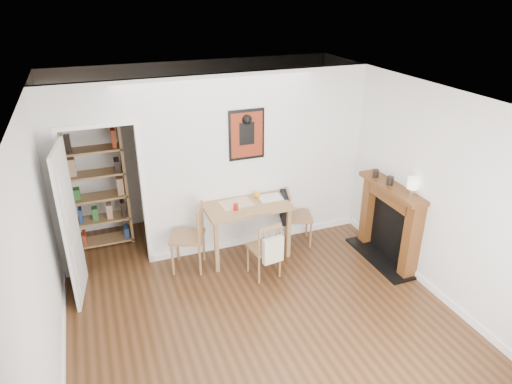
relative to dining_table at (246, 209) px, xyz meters
name	(u,v)px	position (x,y,z in m)	size (l,w,h in m)	color
ground	(253,300)	(-0.29, -1.10, -0.72)	(5.20, 5.20, 0.00)	#51301A
room_shell	(227,168)	(-0.19, 0.24, 0.57)	(5.20, 5.20, 5.20)	silver
dining_table	(246,209)	(0.00, 0.00, 0.00)	(1.21, 0.77, 0.82)	#966C46
chair_left	(187,237)	(-0.88, -0.09, -0.24)	(0.63, 0.63, 0.97)	olive
chair_right	(297,216)	(0.82, 0.00, -0.27)	(0.58, 0.54, 0.87)	olive
chair_front	(264,248)	(0.04, -0.62, -0.30)	(0.47, 0.51, 0.83)	olive
bookshelf	(98,185)	(-1.93, 1.05, 0.24)	(0.82, 0.33, 1.95)	#966C46
fireplace	(390,220)	(1.87, -0.85, -0.11)	(0.45, 1.25, 1.16)	brown
red_glass	(236,207)	(-0.20, -0.15, 0.14)	(0.07, 0.07, 0.09)	#9A120E
orange_fruit	(257,195)	(0.21, 0.11, 0.14)	(0.09, 0.09, 0.09)	orange
placemat	(236,203)	(-0.13, 0.03, 0.10)	(0.45, 0.34, 0.00)	beige
notebook	(270,198)	(0.38, 0.02, 0.11)	(0.33, 0.25, 0.02)	silver
mantel_lamp	(413,184)	(1.89, -1.17, 0.58)	(0.15, 0.15, 0.23)	silver
ceramic_jar_a	(390,181)	(1.81, -0.80, 0.49)	(0.10, 0.10, 0.11)	black
ceramic_jar_b	(376,173)	(1.78, -0.51, 0.49)	(0.09, 0.09, 0.11)	black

